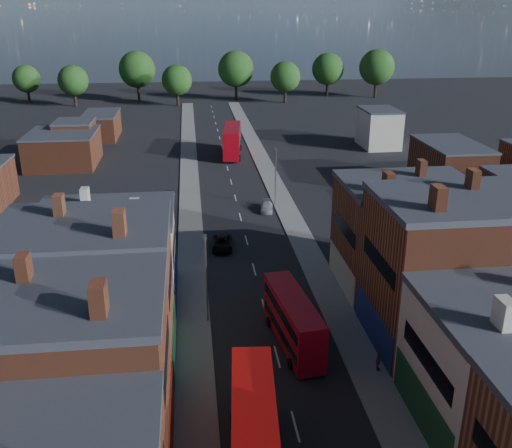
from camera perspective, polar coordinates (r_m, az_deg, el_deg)
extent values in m
cube|color=gray|center=(68.67, -6.53, -1.19)|extent=(3.00, 200.00, 0.12)
cube|color=gray|center=(69.80, 4.19, -0.73)|extent=(3.00, 200.00, 0.12)
cylinder|color=slate|center=(48.81, -4.96, -5.65)|extent=(0.16, 0.16, 8.00)
cube|color=slate|center=(47.15, -5.11, -1.30)|extent=(0.25, 0.70, 0.25)
cylinder|color=slate|center=(77.64, 1.97, 4.65)|extent=(0.16, 0.16, 8.00)
cube|color=slate|center=(76.61, 2.00, 7.52)|extent=(0.25, 0.70, 0.25)
cube|color=#A70B09|center=(35.24, -0.21, -20.23)|extent=(3.45, 11.37, 4.48)
cube|color=black|center=(35.82, -0.21, -21.27)|extent=(3.44, 10.48, 0.92)
cube|color=black|center=(34.55, -0.21, -18.89)|extent=(3.44, 10.48, 0.92)
cylinder|color=black|center=(39.31, -2.34, -19.10)|extent=(0.39, 1.04, 1.02)
cylinder|color=black|center=(39.37, 1.58, -19.03)|extent=(0.39, 1.04, 1.02)
cube|color=#A90918|center=(46.34, 3.73, -9.57)|extent=(3.47, 10.10, 3.96)
cube|color=black|center=(46.73, 3.71, -10.38)|extent=(3.43, 9.32, 0.81)
cube|color=black|center=(45.87, 3.76, -8.56)|extent=(3.43, 9.32, 0.81)
cylinder|color=black|center=(44.50, 3.50, -13.81)|extent=(0.38, 0.93, 0.90)
cylinder|color=black|center=(45.13, 6.30, -13.36)|extent=(0.38, 0.93, 0.90)
cylinder|color=black|center=(49.61, 1.31, -9.78)|extent=(0.38, 0.93, 0.90)
cylinder|color=black|center=(50.17, 3.83, -9.44)|extent=(0.38, 0.93, 0.90)
cube|color=#9A0611|center=(105.23, -2.40, 8.36)|extent=(4.22, 12.60, 4.94)
cube|color=black|center=(105.44, -2.39, 7.86)|extent=(4.16, 11.63, 1.01)
cube|color=black|center=(104.98, -2.41, 8.99)|extent=(4.16, 11.63, 1.01)
cylinder|color=black|center=(101.99, -3.26, 6.61)|extent=(0.46, 1.16, 1.12)
cylinder|color=black|center=(101.87, -1.67, 6.62)|extent=(0.46, 1.16, 1.12)
cylinder|color=black|center=(109.66, -3.04, 7.63)|extent=(0.46, 1.16, 1.12)
cylinder|color=black|center=(109.55, -1.56, 7.64)|extent=(0.46, 1.16, 1.12)
imported|color=black|center=(64.73, -3.38, -1.91)|extent=(2.61, 5.02, 1.35)
imported|color=#BABABA|center=(76.61, 1.07, 1.74)|extent=(2.14, 4.13, 1.15)
imported|color=#605A52|center=(44.89, 12.13, -13.21)|extent=(0.72, 1.04, 1.63)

